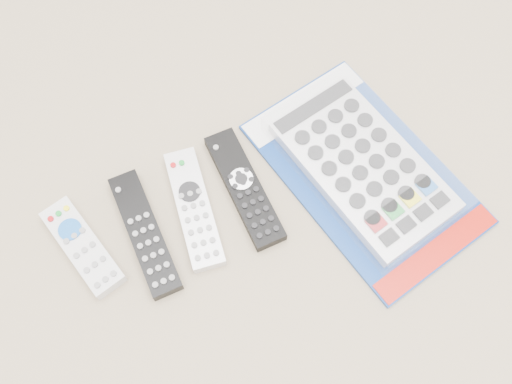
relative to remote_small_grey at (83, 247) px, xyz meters
name	(u,v)px	position (x,y,z in m)	size (l,w,h in m)	color
remote_small_grey	(83,247)	(0.00, 0.00, 0.00)	(0.08, 0.17, 0.02)	silver
remote_slim_black	(145,234)	(0.09, -0.02, 0.00)	(0.05, 0.21, 0.02)	black
remote_silver_dvd	(194,209)	(0.17, -0.02, 0.00)	(0.08, 0.20, 0.02)	silver
remote_large_black	(245,188)	(0.26, -0.02, 0.00)	(0.06, 0.21, 0.02)	black
jumbo_remote_packaged	(364,166)	(0.44, -0.08, 0.01)	(0.28, 0.40, 0.05)	navy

